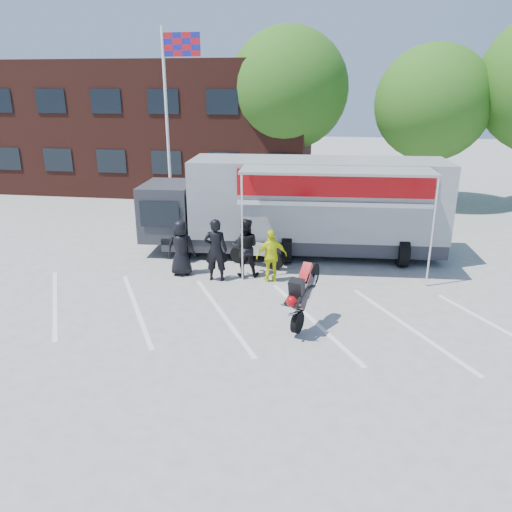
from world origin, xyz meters
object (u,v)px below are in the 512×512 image
(parked_motorcycle, at_px, (256,266))
(spectator_hivis, at_px, (272,256))
(flagpole, at_px, (172,103))
(tree_left, at_px, (288,89))
(stunt_bike_rider, at_px, (307,325))
(spectator_leather_b, at_px, (216,250))
(transporter_truck, at_px, (301,253))
(tree_mid, at_px, (432,103))
(spectator_leather_a, at_px, (181,248))
(spectator_leather_c, at_px, (245,247))

(parked_motorcycle, relative_size, spectator_hivis, 1.22)
(flagpole, bearing_deg, tree_left, 54.72)
(stunt_bike_rider, height_order, spectator_leather_b, spectator_leather_b)
(transporter_truck, xyz_separation_m, parked_motorcycle, (-1.39, -1.58, 0.00))
(tree_mid, distance_m, transporter_truck, 11.35)
(stunt_bike_rider, xyz_separation_m, spectator_leather_b, (-2.99, 2.66, 0.98))
(spectator_leather_a, bearing_deg, spectator_leather_b, 157.88)
(tree_left, xyz_separation_m, stunt_bike_rider, (2.08, -15.29, -5.57))
(spectator_leather_a, distance_m, spectator_hivis, 2.91)
(flagpole, height_order, stunt_bike_rider, flagpole)
(tree_left, distance_m, parked_motorcycle, 12.52)
(transporter_truck, bearing_deg, spectator_leather_a, -146.82)
(parked_motorcycle, bearing_deg, spectator_hivis, -132.95)
(parked_motorcycle, distance_m, stunt_bike_rider, 4.52)
(flagpole, xyz_separation_m, parked_motorcycle, (4.38, -5.21, -5.05))
(tree_left, distance_m, spectator_leather_b, 13.46)
(flagpole, xyz_separation_m, stunt_bike_rider, (6.32, -9.29, -5.05))
(tree_left, relative_size, tree_mid, 1.13)
(tree_left, distance_m, spectator_hivis, 13.35)
(tree_mid, height_order, parked_motorcycle, tree_mid)
(transporter_truck, xyz_separation_m, stunt_bike_rider, (0.56, -5.67, 0.00))
(flagpole, relative_size, spectator_leather_a, 4.46)
(parked_motorcycle, relative_size, stunt_bike_rider, 1.10)
(tree_mid, distance_m, spectator_leather_b, 14.61)
(stunt_bike_rider, relative_size, spectator_leather_b, 0.93)
(spectator_leather_a, bearing_deg, spectator_leather_c, 178.83)
(spectator_hivis, bearing_deg, spectator_leather_c, -43.60)
(stunt_bike_rider, bearing_deg, parked_motorcycle, 134.85)
(tree_mid, relative_size, spectator_leather_a, 4.28)
(parked_motorcycle, bearing_deg, spectator_leather_c, -175.77)
(spectator_leather_c, height_order, spectator_hivis, spectator_leather_c)
(transporter_truck, height_order, spectator_leather_b, spectator_leather_b)
(flagpole, distance_m, parked_motorcycle, 8.47)
(tree_left, distance_m, stunt_bike_rider, 16.41)
(flagpole, bearing_deg, spectator_hivis, -52.02)
(flagpole, bearing_deg, spectator_leather_c, -55.73)
(spectator_leather_b, relative_size, spectator_hivis, 1.20)
(parked_motorcycle, distance_m, spectator_hivis, 1.63)
(transporter_truck, relative_size, spectator_leather_b, 5.40)
(tree_left, height_order, stunt_bike_rider, tree_left)
(flagpole, height_order, transporter_truck, flagpole)
(tree_left, relative_size, spectator_leather_a, 4.81)
(parked_motorcycle, relative_size, spectator_leather_a, 1.12)
(flagpole, distance_m, spectator_leather_a, 7.86)
(spectator_leather_a, bearing_deg, spectator_hivis, 169.42)
(flagpole, height_order, tree_mid, flagpole)
(tree_mid, bearing_deg, parked_motorcycle, -123.93)
(tree_left, xyz_separation_m, spectator_leather_a, (-2.12, -12.33, -4.67))
(spectator_leather_a, relative_size, spectator_leather_c, 0.97)
(flagpole, distance_m, tree_left, 7.37)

